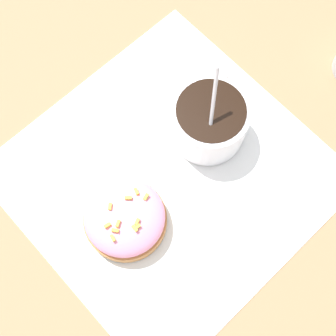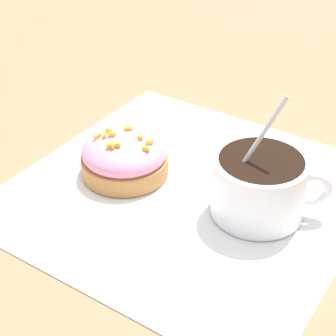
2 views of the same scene
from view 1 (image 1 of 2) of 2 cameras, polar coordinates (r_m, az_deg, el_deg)
ground_plane at (r=0.53m, az=0.01°, el=-0.97°), size 3.00×3.00×0.00m
paper_napkin at (r=0.53m, az=0.01°, el=-0.92°), size 0.32×0.32×0.00m
coffee_cup at (r=0.52m, az=5.10°, el=5.91°), size 0.10×0.09×0.12m
frosted_pastry at (r=0.50m, az=-5.27°, el=-6.10°), size 0.09×0.09×0.05m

